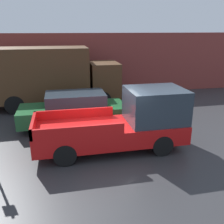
# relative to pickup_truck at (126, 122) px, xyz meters

# --- Properties ---
(ground_plane) EXTENTS (60.00, 60.00, 0.00)m
(ground_plane) POSITION_rel_pickup_truck_xyz_m (-0.71, -0.13, -1.03)
(ground_plane) COLOR #2D2D30
(building_wall) EXTENTS (28.00, 0.15, 4.06)m
(building_wall) POSITION_rel_pickup_truck_xyz_m (-0.71, 8.39, 1.01)
(building_wall) COLOR brown
(building_wall) RESTS_ON ground
(pickup_truck) EXTENTS (5.49, 1.95, 2.24)m
(pickup_truck) POSITION_rel_pickup_truck_xyz_m (0.00, 0.00, 0.00)
(pickup_truck) COLOR red
(pickup_truck) RESTS_ON ground
(car) EXTENTS (4.80, 1.87, 1.58)m
(car) POSITION_rel_pickup_truck_xyz_m (-1.76, 2.66, -0.23)
(car) COLOR #1E592D
(car) RESTS_ON ground
(delivery_truck) EXTENTS (7.47, 2.40, 3.35)m
(delivery_truck) POSITION_rel_pickup_truck_xyz_m (-2.92, 6.08, 0.79)
(delivery_truck) COLOR #472D19
(delivery_truck) RESTS_ON ground
(newspaper_box) EXTENTS (0.45, 0.40, 1.11)m
(newspaper_box) POSITION_rel_pickup_truck_xyz_m (0.43, 8.06, -0.47)
(newspaper_box) COLOR #194CB2
(newspaper_box) RESTS_ON ground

